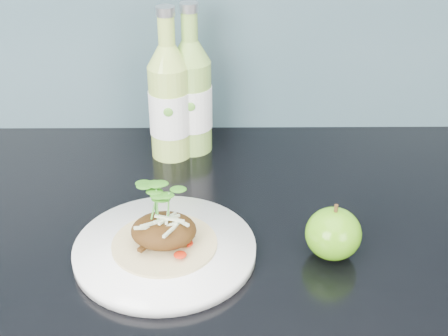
{
  "coord_description": "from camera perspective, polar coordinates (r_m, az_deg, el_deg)",
  "views": [
    {
      "loc": [
        0.03,
        0.92,
        1.42
      ],
      "look_at": [
        0.04,
        1.65,
        1.0
      ],
      "focal_mm": 50.0,
      "sensor_mm": 36.0,
      "label": 1
    }
  ],
  "objects": [
    {
      "name": "dinner_plate",
      "position": [
        0.85,
        -5.42,
        -7.45
      ],
      "size": [
        0.31,
        0.31,
        0.02
      ],
      "color": "white",
      "rests_on": "kitchen_counter"
    },
    {
      "name": "cider_bottle_right",
      "position": [
        1.07,
        -3.01,
        6.5
      ],
      "size": [
        0.09,
        0.09,
        0.26
      ],
      "rotation": [
        0.0,
        0.0,
        0.3
      ],
      "color": "#82B049",
      "rests_on": "kitchen_counter"
    },
    {
      "name": "cider_bottle_left",
      "position": [
        1.05,
        -5.0,
        6.02
      ],
      "size": [
        0.09,
        0.09,
        0.26
      ],
      "rotation": [
        0.0,
        0.0,
        -0.32
      ],
      "color": "#A7C954",
      "rests_on": "kitchen_counter"
    },
    {
      "name": "pork_taco",
      "position": [
        0.83,
        -5.54,
        -5.48
      ],
      "size": [
        0.14,
        0.14,
        0.1
      ],
      "color": "tan",
      "rests_on": "dinner_plate"
    },
    {
      "name": "green_apple",
      "position": [
        0.84,
        9.97,
        -5.93
      ],
      "size": [
        0.08,
        0.08,
        0.08
      ],
      "rotation": [
        0.0,
        0.0,
        0.08
      ],
      "color": "#3A900F",
      "rests_on": "kitchen_counter"
    }
  ]
}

